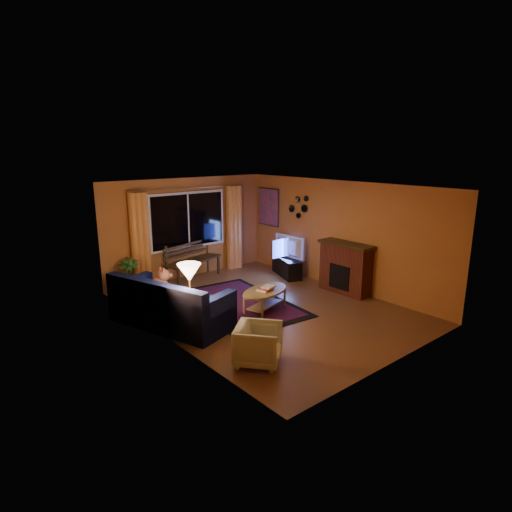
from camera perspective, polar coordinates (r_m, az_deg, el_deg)
floor at (r=8.89m, az=1.24°, el=-7.01°), size 4.50×6.00×0.02m
ceiling at (r=8.31m, az=1.34°, el=9.40°), size 4.50×6.00×0.02m
wall_back at (r=10.92m, az=-9.14°, el=3.71°), size 4.50×0.02×2.50m
wall_left at (r=7.28m, az=-12.28°, el=-1.71°), size 0.02×6.00×2.50m
wall_right at (r=10.11m, az=11.03°, el=2.79°), size 0.02×6.00×2.50m
window at (r=10.83m, az=-9.00°, el=4.71°), size 2.00×0.02×1.30m
curtain_rod at (r=10.69m, az=-9.04°, el=8.91°), size 3.20×0.03×0.03m
curtain_left at (r=10.22m, az=-15.25°, el=1.93°), size 0.36×0.36×2.24m
curtain_right at (r=11.57m, az=-3.02°, el=3.81°), size 0.36×0.36×2.24m
bench at (r=10.79m, az=-8.28°, el=-1.88°), size 1.69×0.91×0.49m
potted_plant at (r=9.99m, az=-16.57°, el=-2.67°), size 0.59×0.59×0.81m
sofa at (r=8.09m, az=-11.28°, el=-5.89°), size 1.65×2.49×0.93m
dog at (r=8.48m, az=-12.74°, el=-3.48°), size 0.42×0.48×0.44m
armchair at (r=6.61m, az=0.33°, el=-11.46°), size 0.91×0.90×0.68m
floor_lamp at (r=7.36m, az=-8.74°, el=-6.17°), size 0.29×0.29×1.33m
rug at (r=9.12m, az=-2.35°, el=-6.32°), size 2.19×3.16×0.02m
coffee_table at (r=8.68m, az=1.18°, el=-5.92°), size 1.48×1.48×0.44m
tv_console at (r=11.04m, az=4.11°, el=-1.43°), size 0.76×1.19×0.47m
television at (r=10.91m, az=4.16°, el=1.21°), size 0.16×1.00×0.58m
fireplace at (r=9.87m, az=11.85°, el=-1.71°), size 0.40×1.20×1.10m
mirror_cluster at (r=10.84m, az=5.66°, el=6.69°), size 0.06×0.60×0.56m
painting at (r=11.70m, az=1.66°, el=6.57°), size 0.04×0.76×0.96m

